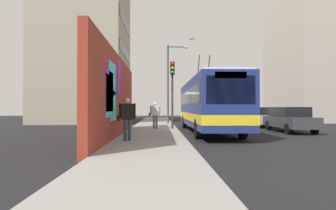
# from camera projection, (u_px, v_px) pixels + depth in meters

# --- Properties ---
(ground_plane) EXTENTS (80.00, 80.00, 0.00)m
(ground_plane) POSITION_uv_depth(u_px,v_px,m) (178.00, 131.00, 19.20)
(ground_plane) COLOR black
(sidewalk_slab) EXTENTS (48.00, 3.20, 0.15)m
(sidewalk_slab) POSITION_uv_depth(u_px,v_px,m) (153.00, 130.00, 19.16)
(sidewalk_slab) COLOR gray
(sidewalk_slab) RESTS_ON ground_plane
(graffiti_wall) EXTENTS (12.81, 0.32, 4.11)m
(graffiti_wall) POSITION_uv_depth(u_px,v_px,m) (116.00, 97.00, 14.51)
(graffiti_wall) COLOR maroon
(graffiti_wall) RESTS_ON ground_plane
(building_far_left) EXTENTS (10.69, 8.54, 15.63)m
(building_far_left) POSITION_uv_depth(u_px,v_px,m) (86.00, 50.00, 31.62)
(building_far_left) COLOR #9E937F
(building_far_left) RESTS_ON ground_plane
(building_far_right) EXTENTS (11.22, 8.14, 18.04)m
(building_far_right) POSITION_uv_depth(u_px,v_px,m) (314.00, 45.00, 34.33)
(building_far_right) COLOR #B2A899
(building_far_right) RESTS_ON ground_plane
(city_bus) EXTENTS (11.95, 2.49, 5.06)m
(city_bus) POSITION_uv_depth(u_px,v_px,m) (208.00, 103.00, 18.15)
(city_bus) COLOR navy
(city_bus) RESTS_ON ground_plane
(parked_car_dark_gray) EXTENTS (4.63, 1.75, 1.58)m
(parked_car_dark_gray) POSITION_uv_depth(u_px,v_px,m) (289.00, 119.00, 18.37)
(parked_car_dark_gray) COLOR #38383D
(parked_car_dark_gray) RESTS_ON ground_plane
(parked_car_silver) EXTENTS (4.67, 1.94, 1.58)m
(parked_car_silver) POSITION_uv_depth(u_px,v_px,m) (260.00, 116.00, 23.62)
(parked_car_silver) COLOR #B7B7BC
(parked_car_silver) RESTS_ON ground_plane
(parked_car_red) EXTENTS (4.07, 1.78, 1.58)m
(parked_car_red) POSITION_uv_depth(u_px,v_px,m) (239.00, 115.00, 30.03)
(parked_car_red) COLOR #B21E19
(parked_car_red) RESTS_ON ground_plane
(pedestrian_midblock) EXTENTS (0.24, 0.78, 1.77)m
(pedestrian_midblock) POSITION_uv_depth(u_px,v_px,m) (155.00, 113.00, 19.44)
(pedestrian_midblock) COLOR #595960
(pedestrian_midblock) RESTS_ON sidewalk_slab
(pedestrian_near_wall) EXTENTS (0.24, 0.78, 1.79)m
(pedestrian_near_wall) POSITION_uv_depth(u_px,v_px,m) (127.00, 115.00, 12.23)
(pedestrian_near_wall) COLOR #2D3F59
(pedestrian_near_wall) RESTS_ON sidewalk_slab
(traffic_light) EXTENTS (0.49, 0.28, 4.42)m
(traffic_light) POSITION_uv_depth(u_px,v_px,m) (172.00, 84.00, 19.13)
(traffic_light) COLOR #2D382D
(traffic_light) RESTS_ON sidewalk_slab
(street_lamp) EXTENTS (0.44, 1.87, 7.00)m
(street_lamp) POSITION_uv_depth(u_px,v_px,m) (170.00, 79.00, 25.99)
(street_lamp) COLOR #4C4C51
(street_lamp) RESTS_ON sidewalk_slab
(flying_pigeons) EXTENTS (0.32, 0.51, 0.20)m
(flying_pigeons) POSITION_uv_depth(u_px,v_px,m) (191.00, 39.00, 20.08)
(flying_pigeons) COLOR gray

